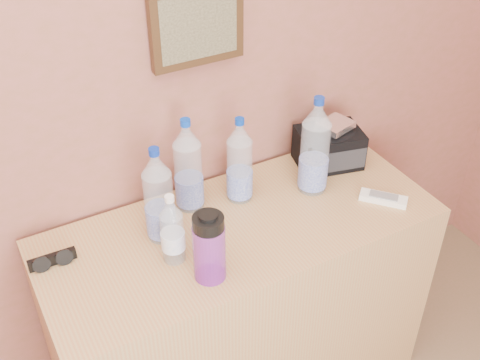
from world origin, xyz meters
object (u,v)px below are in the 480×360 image
foil_packet (336,125)px  dresser (240,310)px  pet_large_b (188,169)px  nalgene_bottle (209,247)px  pet_large_c (240,164)px  pet_large_d (315,150)px  ac_remote (383,199)px  pet_small (172,232)px  toiletry_bag (329,145)px  sunglasses (52,259)px  pet_large_a (159,199)px

foil_packet → dresser: bearing=-163.0°
dresser → pet_large_b: 0.59m
dresser → nalgene_bottle: bearing=-140.3°
dresser → pet_large_b: bearing=119.5°
foil_packet → pet_large_c: bearing=-178.6°
dresser → foil_packet: size_ratio=11.49×
pet_large_c → pet_large_d: 0.26m
ac_remote → nalgene_bottle: bearing=-129.2°
dresser → pet_small: (-0.25, -0.04, 0.51)m
toiletry_bag → dresser: bearing=-147.6°
pet_large_b → nalgene_bottle: 0.34m
pet_large_b → ac_remote: pet_large_b is taller
dresser → nalgene_bottle: size_ratio=5.66×
dresser → pet_large_d: pet_large_d is taller
nalgene_bottle → pet_large_d: bearing=22.6°
pet_large_c → toiletry_bag: pet_large_c is taller
ac_remote → foil_packet: (-0.02, 0.27, 0.16)m
pet_large_d → sunglasses: bearing=176.1°
dresser → sunglasses: sunglasses is taller
pet_large_c → foil_packet: pet_large_c is taller
pet_large_b → pet_large_c: (0.17, -0.04, -0.01)m
toiletry_bag → ac_remote: bearing=-69.4°
dresser → ac_remote: (0.49, -0.12, 0.42)m
sunglasses → ac_remote: (1.06, -0.24, -0.01)m
pet_small → ac_remote: (0.73, -0.09, -0.09)m
pet_small → foil_packet: bearing=14.1°
pet_large_a → toiletry_bag: (0.69, 0.08, -0.07)m
ac_remote → dresser: bearing=-146.1°
foil_packet → pet_large_b: bearing=176.8°
pet_large_c → pet_small: pet_large_c is taller
dresser → pet_large_d: size_ratio=3.65×
pet_large_a → ac_remote: size_ratio=2.08×
dresser → foil_packet: 0.75m
pet_large_d → toiletry_bag: 0.19m
dresser → pet_large_c: size_ratio=4.20×
pet_large_a → pet_small: pet_large_a is taller
pet_large_d → pet_large_a: bearing=177.8°
pet_large_d → ac_remote: bearing=-46.1°
dresser → toiletry_bag: toiletry_bag is taller
ac_remote → pet_small: bearing=-138.5°
nalgene_bottle → ac_remote: size_ratio=1.46×
pet_large_b → toiletry_bag: bearing=-2.0°
toiletry_bag → foil_packet: (0.01, -0.01, 0.09)m
pet_large_c → toiletry_bag: size_ratio=1.37×
dresser → foil_packet: foil_packet is taller
dresser → pet_small: 0.57m
pet_large_a → foil_packet: bearing=5.3°
pet_small → nalgene_bottle: 0.13m
pet_large_c → foil_packet: size_ratio=2.74×
toiletry_bag → foil_packet: size_ratio=2.00×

